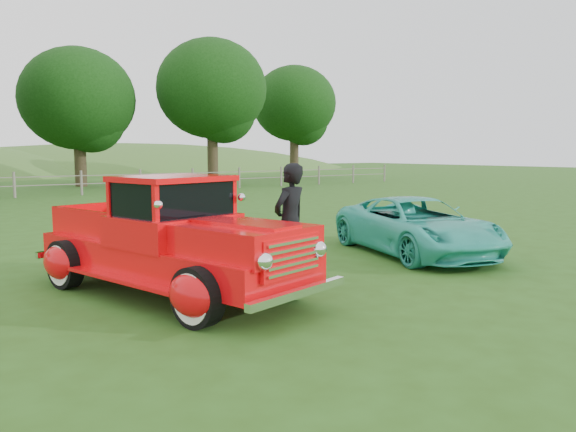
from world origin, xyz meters
TOP-DOWN VIEW (x-y plane):
  - ground at (0.00, 0.00)m, footprint 140.00×140.00m
  - fence_line at (0.00, 22.00)m, footprint 48.00×0.12m
  - tree_near_east at (5.00, 29.00)m, footprint 6.80×6.80m
  - tree_mid_east at (13.00, 27.00)m, footprint 7.20×7.20m
  - tree_far_east at (22.00, 30.00)m, footprint 6.60×6.60m
  - red_pickup at (-1.58, 1.59)m, footprint 3.08×5.26m
  - teal_sedan at (3.91, 1.65)m, footprint 3.08×4.63m
  - man at (0.45, 1.37)m, footprint 0.81×0.64m

SIDE VIEW (x-z plane):
  - ground at x=0.00m, z-range 0.00..0.00m
  - teal_sedan at x=3.91m, z-range 0.00..1.18m
  - fence_line at x=0.00m, z-range 0.00..1.20m
  - red_pickup at x=-1.58m, z-range -0.09..1.69m
  - man at x=0.45m, z-range 0.00..1.94m
  - tree_near_east at x=5.00m, z-range 1.08..9.41m
  - tree_far_east at x=22.00m, z-range 1.43..10.29m
  - tree_mid_east at x=13.00m, z-range 1.45..10.89m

